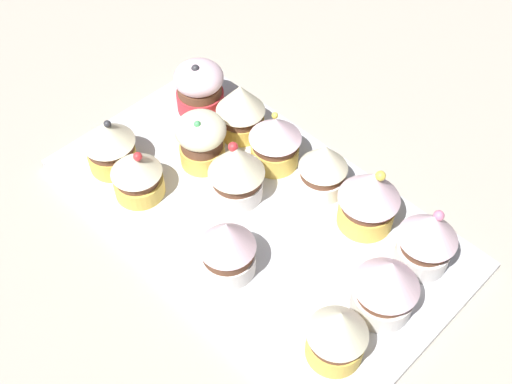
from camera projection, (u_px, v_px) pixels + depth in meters
The scene contains 15 objects.
ground_plane at pixel (256, 223), 73.53cm from camera, with size 180.00×180.00×3.00cm, color #B2A899.
baking_tray at pixel (256, 212), 71.91cm from camera, with size 46.78×26.05×1.20cm.
cupcake_0 at pixel (427, 239), 63.82cm from camera, with size 6.09×6.09×8.20cm.
cupcake_1 at pixel (369, 197), 67.14cm from camera, with size 6.68×6.68×8.34cm.
cupcake_2 at pixel (323, 168), 70.74cm from camera, with size 5.56×5.56×6.93cm.
cupcake_3 at pixel (275, 140), 73.29cm from camera, with size 6.12×6.12×7.21cm.
cupcake_4 at pixel (241, 109), 76.43cm from camera, with size 6.00×6.00×7.30cm.
cupcake_5 at pixel (199, 87), 79.28cm from camera, with size 6.22×6.22×7.25cm.
cupcake_6 at pixel (385, 287), 60.32cm from camera, with size 6.47×6.47×7.88cm.
cupcake_7 at pixel (235, 172), 69.63cm from camera, with size 6.35×6.35×8.10cm.
cupcake_8 at pixel (201, 139), 73.24cm from camera, with size 5.93×5.93×7.32cm.
cupcake_9 at pixel (337, 333), 57.50cm from camera, with size 5.77×5.77×7.48cm.
cupcake_10 at pixel (227, 247), 63.47cm from camera, with size 5.85×5.85×7.60cm.
cupcake_11 at pixel (137, 173), 70.53cm from camera, with size 5.77×5.77×6.77cm.
cupcake_12 at pixel (109, 144), 72.86cm from camera, with size 6.11×6.11×7.28cm.
Camera 1 is at (-31.11, 31.11, 57.53)cm, focal length 44.61 mm.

